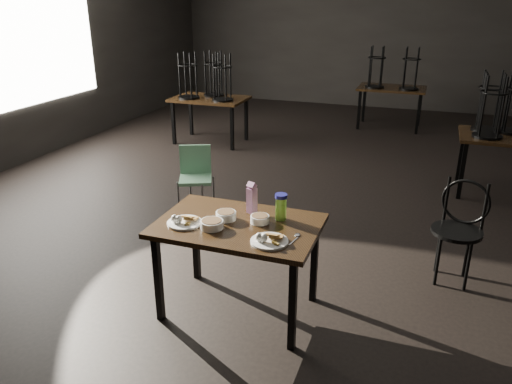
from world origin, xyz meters
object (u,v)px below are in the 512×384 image
at_px(bentwood_chair, 460,223).
at_px(water_bottle, 281,207).
at_px(school_chair, 196,173).
at_px(juice_carton, 252,199).
at_px(main_table, 238,233).

bearing_deg(bentwood_chair, water_bottle, -130.70).
xyz_separation_m(water_bottle, bentwood_chair, (1.32, 0.90, -0.33)).
bearing_deg(school_chair, juice_carton, -73.95).
distance_m(main_table, school_chair, 2.02).
relative_size(juice_carton, school_chair, 0.33).
bearing_deg(bentwood_chair, school_chair, -176.73).
xyz_separation_m(juice_carton, school_chair, (-1.19, 1.42, -0.41)).
distance_m(water_bottle, school_chair, 2.09).
bearing_deg(juice_carton, school_chair, 129.95).
bearing_deg(school_chair, water_bottle, -69.46).
bearing_deg(bentwood_chair, main_table, -131.06).
distance_m(juice_carton, bentwood_chair, 1.82).
bearing_deg(water_bottle, school_chair, 134.44).
bearing_deg(main_table, bentwood_chair, 34.13).
bearing_deg(water_bottle, bentwood_chair, 34.50).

